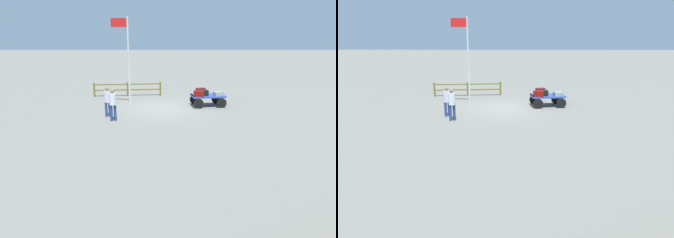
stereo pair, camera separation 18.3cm
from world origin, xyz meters
TOP-DOWN VIEW (x-y plane):
  - ground_plane at (0.00, 0.00)m, footprint 120.00×120.00m
  - luggage_cart at (-2.67, -0.62)m, footprint 2.18×1.58m
  - suitcase_navy at (-2.07, -0.14)m, footprint 0.65×0.36m
  - suitcase_olive at (-2.27, -0.95)m, footprint 0.62×0.48m
  - suitcase_maroon at (-2.36, -0.39)m, footprint 0.67×0.44m
  - suitcase_tan at (-3.29, -0.37)m, footprint 0.60×0.51m
  - worker_lead at (2.64, 2.72)m, footprint 0.45×0.45m
  - worker_trailing at (3.07, 1.89)m, footprint 0.47×0.47m
  - flagpole at (2.28, -0.65)m, footprint 1.03×0.17m
  - wooden_fence at (2.69, -3.67)m, footprint 4.81×0.60m

SIDE VIEW (x-z plane):
  - ground_plane at x=0.00m, z-range 0.00..0.00m
  - luggage_cart at x=-2.67m, z-range 0.16..0.85m
  - wooden_fence at x=2.69m, z-range 0.09..1.09m
  - suitcase_tan at x=-3.29m, z-range 0.70..0.94m
  - suitcase_maroon at x=-2.36m, z-range 0.70..1.03m
  - suitcase_navy at x=-2.07m, z-range 0.70..1.05m
  - suitcase_olive at x=-2.27m, z-range 0.70..1.07m
  - worker_trailing at x=3.07m, z-range 0.13..1.76m
  - worker_lead at x=2.64m, z-range 0.14..1.81m
  - flagpole at x=2.28m, z-range 0.49..5.84m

